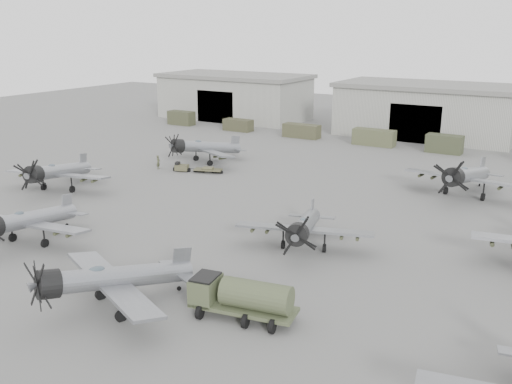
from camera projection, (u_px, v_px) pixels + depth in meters
ground at (212, 262)px, 44.53m from camera, size 220.00×220.00×0.00m
hangar_left at (235, 96)px, 113.09m from camera, size 29.00×14.80×8.70m
hangar_center at (427, 110)px, 94.34m from camera, size 29.00×14.80×8.70m
support_truck_0 at (181, 118)px, 106.16m from camera, size 5.01×2.20×2.53m
support_truck_1 at (238, 125)px, 100.02m from camera, size 5.19×2.20×2.04m
support_truck_2 at (302, 131)px, 93.86m from camera, size 6.16×2.20×2.22m
support_truck_3 at (374, 137)px, 87.68m from camera, size 6.46×2.20×2.49m
support_truck_4 at (444, 144)px, 82.43m from camera, size 5.12×2.20×2.64m
aircraft_near_0 at (25, 221)px, 47.43m from camera, size 11.63×10.47×4.62m
aircraft_near_1 at (107, 279)px, 36.30m from camera, size 11.68×10.59×4.79m
aircraft_mid_0 at (55, 172)px, 62.88m from camera, size 12.24×11.01×4.87m
aircraft_mid_2 at (304, 227)px, 46.14m from camera, size 11.32×10.19×4.53m
aircraft_far_0 at (202, 147)px, 75.93m from camera, size 11.80×10.68×4.81m
aircraft_far_1 at (465, 176)px, 60.57m from camera, size 13.21×11.89×5.25m
fuel_tanker at (242, 296)px, 35.57m from camera, size 7.04×3.90×2.61m
tug_trailer at (192, 168)px, 71.83m from camera, size 6.08×3.01×1.22m
ground_crew at (158, 162)px, 73.22m from camera, size 0.59×0.74×1.78m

